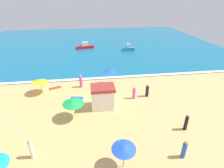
# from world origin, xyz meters

# --- Properties ---
(ground_plane) EXTENTS (60.00, 60.00, 0.00)m
(ground_plane) POSITION_xyz_m (0.00, 0.00, 0.00)
(ground_plane) COLOR #E5B26B
(ocean_water) EXTENTS (60.00, 44.00, 0.10)m
(ocean_water) POSITION_xyz_m (0.00, 28.00, 0.05)
(ocean_water) COLOR #146B93
(ocean_water) RESTS_ON ground_plane
(wave_breaker_foam) EXTENTS (57.00, 0.70, 0.01)m
(wave_breaker_foam) POSITION_xyz_m (0.00, 6.30, 0.10)
(wave_breaker_foam) COLOR white
(wave_breaker_foam) RESTS_ON ocean_water
(lifeguard_cabana) EXTENTS (2.52, 2.03, 2.53)m
(lifeguard_cabana) POSITION_xyz_m (-0.08, -1.06, 1.29)
(lifeguard_cabana) COLOR white
(lifeguard_cabana) RESTS_ON ground_plane
(beach_umbrella_0) EXTENTS (2.80, 2.78, 2.44)m
(beach_umbrella_0) POSITION_xyz_m (1.40, 4.12, 2.12)
(beach_umbrella_0) COLOR silver
(beach_umbrella_0) RESTS_ON ground_plane
(beach_umbrella_1) EXTENTS (1.92, 1.94, 2.15)m
(beach_umbrella_1) POSITION_xyz_m (0.66, -8.87, 1.90)
(beach_umbrella_1) COLOR #4C3823
(beach_umbrella_1) RESTS_ON ground_plane
(beach_umbrella_2) EXTENTS (2.93, 2.94, 2.02)m
(beach_umbrella_2) POSITION_xyz_m (-7.40, 3.08, 1.71)
(beach_umbrella_2) COLOR #4C3823
(beach_umbrella_2) RESTS_ON ground_plane
(beach_umbrella_4) EXTENTS (2.77, 2.78, 2.14)m
(beach_umbrella_4) POSITION_xyz_m (-3.08, -2.66, 1.88)
(beach_umbrella_4) COLOR silver
(beach_umbrella_4) RESTS_ON ground_plane
(beachgoer_0) EXTENTS (0.37, 0.37, 1.62)m
(beachgoer_0) POSITION_xyz_m (7.03, -5.76, 0.77)
(beachgoer_0) COLOR black
(beachgoer_0) RESTS_ON ground_plane
(beachgoer_1) EXTENTS (0.43, 0.43, 1.54)m
(beachgoer_1) POSITION_xyz_m (5.31, -8.66, 0.73)
(beachgoer_1) COLOR blue
(beachgoer_1) RESTS_ON ground_plane
(beachgoer_2) EXTENTS (0.48, 0.48, 1.77)m
(beachgoer_2) POSITION_xyz_m (-2.55, 3.99, 0.82)
(beachgoer_2) COLOR #D84CA5
(beachgoer_2) RESTS_ON ground_plane
(beachgoer_3) EXTENTS (0.49, 0.49, 1.61)m
(beachgoer_3) POSITION_xyz_m (5.42, 0.48, 0.75)
(beachgoer_3) COLOR black
(beachgoer_3) RESTS_ON ground_plane
(beachgoer_4) EXTENTS (0.36, 0.36, 1.57)m
(beachgoer_4) POSITION_xyz_m (3.72, 0.22, 0.73)
(beachgoer_4) COLOR #D84CA5
(beachgoer_4) RESTS_ON ground_plane
(beachgoer_5) EXTENTS (0.39, 0.39, 1.74)m
(beachgoer_5) POSITION_xyz_m (-5.96, -7.14, 0.83)
(beachgoer_5) COLOR white
(beachgoer_5) RESTS_ON ground_plane
(beach_towel_0) EXTENTS (1.69, 1.20, 0.01)m
(beach_towel_0) POSITION_xyz_m (-3.06, 1.07, 0.01)
(beach_towel_0) COLOR blue
(beach_towel_0) RESTS_ON ground_plane
(beach_towel_1) EXTENTS (1.76, 1.31, 0.01)m
(beach_towel_1) POSITION_xyz_m (-6.02, 4.18, 0.01)
(beach_towel_1) COLOR red
(beach_towel_1) RESTS_ON ground_plane
(small_boat_0) EXTENTS (2.54, 0.94, 1.46)m
(small_boat_0) POSITION_xyz_m (7.46, 19.92, 0.58)
(small_boat_0) COLOR teal
(small_boat_0) RESTS_ON ocean_water
(small_boat_1) EXTENTS (4.05, 1.90, 1.47)m
(small_boat_1) POSITION_xyz_m (-2.01, 22.93, 0.58)
(small_boat_1) COLOR red
(small_boat_1) RESTS_ON ocean_water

